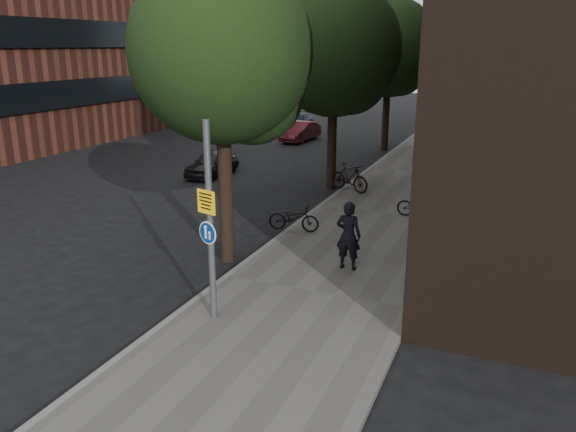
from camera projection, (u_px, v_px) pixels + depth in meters
The scene contains 15 objects.
ground at pixel (235, 368), 9.86m from camera, with size 120.00×120.00×0.00m, color black.
sidewalk at pixel (384, 215), 18.57m from camera, with size 4.50×60.00×0.12m, color #5B5955.
curb_edge at pixel (320, 207), 19.40m from camera, with size 0.15×60.00×0.13m, color slate.
street_tree_near at pixel (227, 60), 13.39m from camera, with size 4.40×4.40×7.50m.
street_tree_mid at pixel (337, 54), 20.89m from camera, with size 5.00×5.00×7.80m.
street_tree_far at pixel (391, 51), 28.82m from camera, with size 5.00×5.00×7.80m.
signpost at pixel (210, 222), 10.89m from camera, with size 0.45×0.16×4.01m.
pedestrian at pixel (348, 236), 13.71m from camera, with size 0.63×0.41×1.72m, color black.
parked_bike_facade_near at pixel (421, 206), 17.91m from camera, with size 0.54×1.54×0.81m, color black.
parked_bike_facade_far at pixel (438, 207), 17.56m from camera, with size 0.44×1.55×0.93m, color black.
parked_bike_curb_near at pixel (294, 218), 16.66m from camera, with size 0.54×1.54×0.81m, color black.
parked_bike_curb_far at pixel (349, 177), 21.15m from camera, with size 0.50×1.77×1.06m, color black.
parked_car_near at pixel (212, 163), 24.23m from camera, with size 1.25×3.11×1.06m, color black.
parked_car_mid at pixel (301, 132), 32.92m from camera, with size 1.18×3.40×1.12m, color #561820.
parked_car_far at pixel (298, 122), 37.15m from camera, with size 1.50×3.70×1.07m, color #19212D.
Camera 1 is at (4.20, -7.61, 5.45)m, focal length 35.00 mm.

